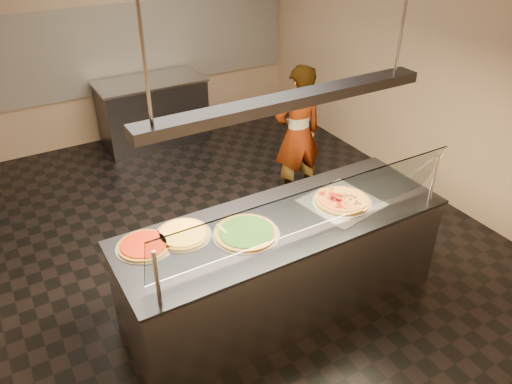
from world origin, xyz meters
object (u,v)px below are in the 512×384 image
serving_counter (283,264)px  heat_lamp_housing (288,101)px  pizza_tomato (144,245)px  half_pizza_pepperoni (331,203)px  pizza_spinach (246,232)px  pizza_spatula (229,230)px  worker (298,134)px  sneeze_guard (311,210)px  half_pizza_sausage (352,197)px  perforated_tray (342,202)px  pizza_cheese (183,234)px  prep_table (153,112)px

serving_counter → heat_lamp_housing: 1.48m
pizza_tomato → heat_lamp_housing: size_ratio=0.18×
half_pizza_pepperoni → pizza_tomato: size_ratio=1.20×
pizza_spinach → pizza_spatula: 0.13m
worker → sneeze_guard: bearing=61.7°
serving_counter → half_pizza_sausage: half_pizza_sausage is taller
perforated_tray → half_pizza_sausage: (0.11, 0.00, 0.02)m
pizza_spatula → heat_lamp_housing: 1.10m
pizza_spatula → heat_lamp_housing: (0.47, -0.06, 0.99)m
heat_lamp_housing → sneeze_guard: bearing=-90.0°
pizza_spatula → half_pizza_pepperoni: bearing=-5.8°
half_pizza_pepperoni → pizza_cheese: (-1.24, 0.25, -0.02)m
pizza_cheese → pizza_spatula: bearing=-26.5°
sneeze_guard → perforated_tray: size_ratio=3.86×
serving_counter → pizza_cheese: (-0.79, 0.22, 0.48)m
half_pizza_pepperoni → half_pizza_sausage: (0.22, -0.00, -0.01)m
serving_counter → worker: worker is taller
pizza_spinach → pizza_spatula: size_ratio=2.25×
worker → pizza_tomato: bearing=33.3°
serving_counter → perforated_tray: perforated_tray is taller
pizza_spinach → heat_lamp_housing: (0.36, 0.01, 1.00)m
perforated_tray → pizza_spinach: size_ratio=1.25×
pizza_tomato → heat_lamp_housing: bearing=-12.0°
pizza_spinach → prep_table: bearing=81.2°
serving_counter → half_pizza_sausage: (0.68, -0.03, 0.49)m
pizza_spinach → heat_lamp_housing: heat_lamp_housing is taller
pizza_tomato → worker: (2.27, 1.28, -0.13)m
pizza_cheese → heat_lamp_housing: size_ratio=0.19×
pizza_spatula → pizza_tomato: bearing=164.9°
pizza_spatula → worker: 2.19m
sneeze_guard → heat_lamp_housing: heat_lamp_housing is taller
serving_counter → pizza_cheese: bearing=164.1°
half_pizza_sausage → pizza_spatula: size_ratio=2.15×
pizza_spinach → heat_lamp_housing: bearing=1.3°
heat_lamp_housing → pizza_spatula: bearing=172.1°
half_pizza_sausage → heat_lamp_housing: bearing=177.5°
perforated_tray → pizza_spatula: 1.04m
half_pizza_sausage → pizza_tomato: half_pizza_sausage is taller
half_pizza_pepperoni → heat_lamp_housing: heat_lamp_housing is taller
sneeze_guard → pizza_spinach: bearing=137.0°
heat_lamp_housing → pizza_spinach: bearing=-178.7°
half_pizza_pepperoni → heat_lamp_housing: size_ratio=0.22×
sneeze_guard → pizza_cheese: 1.01m
pizza_spinach → worker: (1.53, 1.52, -0.14)m
perforated_tray → pizza_spatula: size_ratio=2.80×
half_pizza_sausage → prep_table: size_ratio=0.34×
pizza_spatula → prep_table: pizza_spatula is taller
pizza_tomato → worker: size_ratio=0.26×
half_pizza_sausage → worker: (0.49, 1.54, -0.15)m
perforated_tray → pizza_tomato: pizza_tomato is taller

